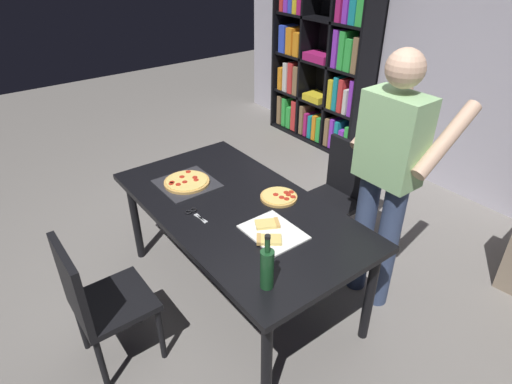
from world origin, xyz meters
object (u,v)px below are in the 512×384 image
at_px(dining_table, 238,214).
at_px(kitchen_scissors, 194,214).
at_px(chair_near_camera, 97,299).
at_px(bookshelf, 322,67).
at_px(wine_bottle, 267,268).
at_px(second_pizza_plain, 279,197).
at_px(person_serving_pizza, 388,172).
at_px(pepperoni_pizza_on_tray, 187,182).
at_px(chair_far_side, 338,191).

height_order(dining_table, kitchen_scissors, kitchen_scissors).
distance_m(dining_table, chair_near_camera, 0.99).
bearing_deg(bookshelf, kitchen_scissors, -59.60).
distance_m(dining_table, wine_bottle, 0.78).
distance_m(kitchen_scissors, second_pizza_plain, 0.57).
height_order(dining_table, wine_bottle, wine_bottle).
bearing_deg(person_serving_pizza, pepperoni_pizza_on_tray, -139.02).
xyz_separation_m(chair_near_camera, bookshelf, (-1.63, 3.34, 0.40)).
xyz_separation_m(bookshelf, wine_bottle, (2.33, -2.68, -0.05)).
relative_size(dining_table, bookshelf, 0.92).
distance_m(dining_table, pepperoni_pizza_on_tray, 0.47).
height_order(pepperoni_pizza_on_tray, second_pizza_plain, pepperoni_pizza_on_tray).
bearing_deg(person_serving_pizza, bookshelf, 143.64).
height_order(kitchen_scissors, second_pizza_plain, second_pizza_plain).
xyz_separation_m(chair_far_side, wine_bottle, (0.69, -1.28, 0.36)).
bearing_deg(wine_bottle, pepperoni_pizza_on_tray, 170.81).
distance_m(chair_near_camera, second_pizza_plain, 1.27).
distance_m(pepperoni_pizza_on_tray, second_pizza_plain, 0.67).
xyz_separation_m(chair_far_side, bookshelf, (-1.63, 1.40, 0.40)).
bearing_deg(dining_table, kitchen_scissors, -107.16).
relative_size(chair_far_side, second_pizza_plain, 3.64).
distance_m(wine_bottle, kitchen_scissors, 0.78).
relative_size(bookshelf, kitchen_scissors, 10.03).
height_order(dining_table, second_pizza_plain, second_pizza_plain).
relative_size(bookshelf, pepperoni_pizza_on_tray, 5.15).
bearing_deg(wine_bottle, dining_table, 156.01).
bearing_deg(kitchen_scissors, wine_bottle, -2.59).
distance_m(chair_near_camera, bookshelf, 3.74).
xyz_separation_m(person_serving_pizza, wine_bottle, (0.13, -1.06, -0.13)).
relative_size(person_serving_pizza, second_pizza_plain, 7.07).
bearing_deg(person_serving_pizza, wine_bottle, -83.19).
height_order(bookshelf, pepperoni_pizza_on_tray, bookshelf).
height_order(person_serving_pizza, second_pizza_plain, person_serving_pizza).
bearing_deg(kitchen_scissors, person_serving_pizza, 57.63).
relative_size(dining_table, chair_far_side, 2.00).
bearing_deg(person_serving_pizza, chair_far_side, 158.70).
bearing_deg(kitchen_scissors, second_pizza_plain, 72.21).
bearing_deg(pepperoni_pizza_on_tray, second_pizza_plain, 36.65).
bearing_deg(dining_table, chair_far_side, 90.00).
bearing_deg(second_pizza_plain, pepperoni_pizza_on_tray, -143.35).
height_order(bookshelf, kitchen_scissors, bookshelf).
height_order(bookshelf, person_serving_pizza, bookshelf).
bearing_deg(bookshelf, chair_far_side, -40.56).
bearing_deg(wine_bottle, second_pizza_plain, 135.97).
height_order(chair_far_side, bookshelf, bookshelf).
bearing_deg(chair_far_side, chair_near_camera, -90.00).
xyz_separation_m(chair_far_side, pepperoni_pizza_on_tray, (-0.44, -1.10, 0.25)).
xyz_separation_m(chair_far_side, person_serving_pizza, (0.56, -0.22, 0.49)).
xyz_separation_m(pepperoni_pizza_on_tray, kitchen_scissors, (0.36, -0.15, -0.01)).
bearing_deg(dining_table, wine_bottle, -23.99).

